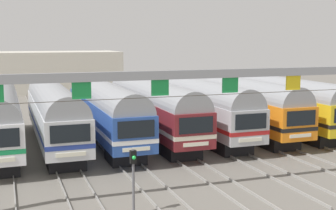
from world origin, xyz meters
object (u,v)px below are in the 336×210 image
(catenary_gantry, at_px, (230,89))
(yard_signal_mast, at_px, (133,169))
(commuter_train_yellow, at_px, (277,100))
(commuter_train_silver, at_px, (54,111))
(commuter_train_orange, at_px, (238,102))
(commuter_train_stainless, at_px, (197,104))
(commuter_train_blue, at_px, (105,108))
(commuter_train_maroon, at_px, (152,106))

(catenary_gantry, height_order, yard_signal_mast, catenary_gantry)
(commuter_train_yellow, relative_size, yard_signal_mast, 5.86)
(commuter_train_silver, height_order, commuter_train_orange, same)
(commuter_train_stainless, xyz_separation_m, catenary_gantry, (-3.88, -13.49, 2.72))
(commuter_train_stainless, height_order, yard_signal_mast, commuter_train_stainless)
(catenary_gantry, bearing_deg, yard_signal_mast, -161.58)
(commuter_train_silver, xyz_separation_m, commuter_train_yellow, (19.42, 0.00, 0.00))
(commuter_train_blue, xyz_separation_m, commuter_train_orange, (11.65, 0.00, 0.00))
(commuter_train_orange, bearing_deg, yard_signal_mast, -131.36)
(commuter_train_orange, bearing_deg, commuter_train_blue, -179.98)
(commuter_train_silver, xyz_separation_m, commuter_train_blue, (3.88, -0.00, -0.00))
(commuter_train_blue, bearing_deg, catenary_gantry, -73.95)
(commuter_train_silver, height_order, commuter_train_blue, commuter_train_silver)
(commuter_train_yellow, relative_size, catenary_gantry, 0.63)
(commuter_train_maroon, height_order, yard_signal_mast, commuter_train_maroon)
(commuter_train_silver, distance_m, commuter_train_orange, 15.53)
(commuter_train_silver, xyz_separation_m, yard_signal_mast, (1.94, -15.44, -0.54))
(commuter_train_silver, height_order, yard_signal_mast, commuter_train_silver)
(commuter_train_blue, distance_m, commuter_train_stainless, 7.77)
(commuter_train_blue, xyz_separation_m, commuter_train_yellow, (15.53, 0.00, 0.00))
(commuter_train_stainless, distance_m, yard_signal_mast, 18.24)
(commuter_train_blue, relative_size, commuter_train_orange, 1.00)
(commuter_train_maroon, height_order, commuter_train_yellow, commuter_train_yellow)
(commuter_train_maroon, relative_size, commuter_train_yellow, 1.00)
(commuter_train_silver, distance_m, yard_signal_mast, 15.57)
(commuter_train_orange, relative_size, catenary_gantry, 0.63)
(commuter_train_silver, bearing_deg, commuter_train_blue, -0.06)
(commuter_train_yellow, distance_m, yard_signal_mast, 23.33)
(commuter_train_stainless, bearing_deg, yard_signal_mast, -122.17)
(commuter_train_orange, height_order, catenary_gantry, catenary_gantry)
(commuter_train_silver, bearing_deg, catenary_gantry, -60.09)
(commuter_train_stainless, height_order, commuter_train_yellow, commuter_train_yellow)
(commuter_train_stainless, xyz_separation_m, commuter_train_yellow, (7.77, 0.00, 0.00))
(commuter_train_maroon, distance_m, commuter_train_stainless, 3.88)
(commuter_train_silver, height_order, commuter_train_yellow, same)
(commuter_train_stainless, bearing_deg, commuter_train_blue, 180.00)
(commuter_train_blue, xyz_separation_m, catenary_gantry, (3.88, -13.49, 2.72))
(yard_signal_mast, bearing_deg, commuter_train_orange, 48.64)
(catenary_gantry, bearing_deg, commuter_train_orange, 60.09)
(commuter_train_silver, height_order, catenary_gantry, catenary_gantry)
(yard_signal_mast, bearing_deg, commuter_train_silver, 97.17)
(commuter_train_silver, xyz_separation_m, commuter_train_maroon, (7.77, -0.00, -0.00))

